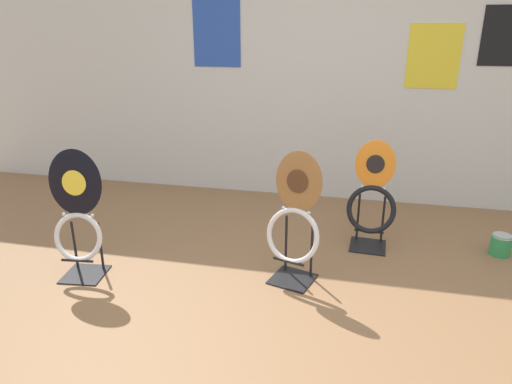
{
  "coord_description": "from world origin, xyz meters",
  "views": [
    {
      "loc": [
        0.34,
        -2.04,
        1.68
      ],
      "look_at": [
        -0.33,
        0.97,
        0.55
      ],
      "focal_mm": 32.0,
      "sensor_mm": 36.0,
      "label": 1
    }
  ],
  "objects_px": {
    "toilet_seat_display_orange_sun": "(372,201)",
    "toilet_seat_display_jazz_black": "(78,217)",
    "toilet_seat_display_woodgrain": "(294,225)",
    "paint_can": "(501,244)"
  },
  "relations": [
    {
      "from": "toilet_seat_display_jazz_black",
      "to": "paint_can",
      "type": "xyz_separation_m",
      "value": [
        2.98,
        0.97,
        -0.36
      ]
    },
    {
      "from": "toilet_seat_display_orange_sun",
      "to": "toilet_seat_display_woodgrain",
      "type": "bearing_deg",
      "value": -128.88
    },
    {
      "from": "toilet_seat_display_woodgrain",
      "to": "paint_can",
      "type": "height_order",
      "value": "toilet_seat_display_woodgrain"
    },
    {
      "from": "toilet_seat_display_orange_sun",
      "to": "toilet_seat_display_jazz_black",
      "type": "bearing_deg",
      "value": -155.69
    },
    {
      "from": "toilet_seat_display_woodgrain",
      "to": "paint_can",
      "type": "relative_size",
      "value": 5.52
    },
    {
      "from": "toilet_seat_display_jazz_black",
      "to": "toilet_seat_display_woodgrain",
      "type": "xyz_separation_m",
      "value": [
        1.46,
        0.25,
        -0.03
      ]
    },
    {
      "from": "toilet_seat_display_jazz_black",
      "to": "toilet_seat_display_woodgrain",
      "type": "height_order",
      "value": "toilet_seat_display_woodgrain"
    },
    {
      "from": "paint_can",
      "to": "toilet_seat_display_woodgrain",
      "type": "bearing_deg",
      "value": -154.54
    },
    {
      "from": "toilet_seat_display_woodgrain",
      "to": "paint_can",
      "type": "xyz_separation_m",
      "value": [
        1.52,
        0.72,
        -0.33
      ]
    },
    {
      "from": "toilet_seat_display_woodgrain",
      "to": "paint_can",
      "type": "bearing_deg",
      "value": 25.46
    }
  ]
}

